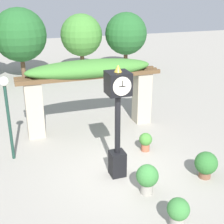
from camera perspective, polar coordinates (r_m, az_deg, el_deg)
The scene contains 9 objects.
ground_plane at distance 9.96m, azimuth 1.97°, elevation -11.08°, with size 60.00×60.00×0.00m, color gray.
pedestal_clock at distance 8.96m, azimuth 1.05°, elevation -0.58°, with size 0.64×0.68×3.46m.
pergola at distance 12.27m, azimuth -3.98°, elevation 6.07°, with size 5.70×1.23×2.86m.
potted_plant_near_left at distance 8.89m, azimuth 6.46°, elevation -11.79°, with size 0.63×0.63×0.87m.
potted_plant_near_right at distance 7.91m, azimuth 12.00°, elevation -17.41°, with size 0.55×0.55×0.80m.
potted_plant_far_left at distance 11.10m, azimuth 6.16°, elevation -5.28°, with size 0.46×0.46×0.67m.
potted_plant_far_right at distance 9.93m, azimuth 16.81°, elevation -9.07°, with size 0.69×0.69×0.84m.
lamp_post at distance 10.43m, azimuth -18.72°, elevation 1.72°, with size 0.30×0.30×2.87m.
tree_line at distance 20.58m, azimuth -14.61°, elevation 13.83°, with size 13.40×4.07×5.09m.
Camera 1 is at (-3.06, -7.82, 5.35)m, focal length 50.00 mm.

